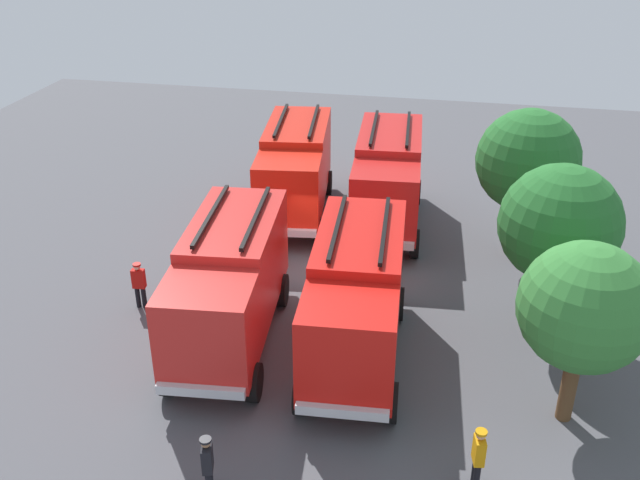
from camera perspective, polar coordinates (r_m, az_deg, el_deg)
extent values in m
plane|color=#4C4C51|center=(26.02, 0.00, -2.74)|extent=(46.81, 46.81, 0.00)
cube|color=red|center=(27.50, -2.55, 3.87)|extent=(2.49, 2.75, 2.60)
cube|color=#8C9EAD|center=(26.42, -2.83, 3.58)|extent=(0.34, 2.12, 1.46)
cube|color=red|center=(30.67, -1.78, 6.72)|extent=(5.07, 3.07, 2.90)
cube|color=black|center=(30.09, -0.50, 9.48)|extent=(4.30, 0.65, 0.12)
cube|color=black|center=(30.24, -3.13, 9.53)|extent=(4.30, 0.65, 0.12)
cube|color=silver|center=(26.91, -2.80, 0.60)|extent=(0.49, 2.38, 0.28)
cylinder|color=black|center=(27.87, -0.08, 0.70)|extent=(1.13, 0.48, 1.10)
cylinder|color=black|center=(28.14, -4.96, 0.87)|extent=(1.13, 0.48, 1.10)
cylinder|color=black|center=(32.31, 0.61, 4.58)|extent=(1.13, 0.48, 1.10)
cylinder|color=black|center=(32.55, -3.62, 4.70)|extent=(1.13, 0.48, 1.10)
cube|color=red|center=(19.57, -8.86, -7.00)|extent=(2.42, 2.69, 2.60)
cube|color=#8C9EAD|center=(18.57, -9.72, -8.00)|extent=(0.28, 2.12, 1.46)
cube|color=red|center=(22.38, -6.69, -1.68)|extent=(5.01, 2.93, 2.90)
cube|color=black|center=(21.53, -5.13, 1.88)|extent=(4.31, 0.52, 0.12)
cube|color=black|center=(21.83, -8.68, 2.03)|extent=(4.31, 0.52, 0.12)
cube|color=silver|center=(19.33, -9.50, -11.80)|extent=(0.42, 2.38, 0.28)
cylinder|color=black|center=(20.08, -5.30, -11.24)|extent=(1.13, 0.45, 1.10)
cylinder|color=black|center=(20.64, -11.96, -10.59)|extent=(1.13, 0.45, 1.10)
cylinder|color=black|center=(24.04, -3.07, -4.01)|extent=(1.13, 0.45, 1.10)
cylinder|color=black|center=(24.50, -8.63, -3.65)|extent=(1.13, 0.45, 1.10)
cube|color=red|center=(26.69, 5.16, 3.02)|extent=(2.37, 2.64, 2.60)
cube|color=#8C9EAD|center=(25.61, 5.07, 2.70)|extent=(0.23, 2.13, 1.46)
cube|color=red|center=(29.86, 5.54, 6.02)|extent=(4.96, 2.82, 2.90)
cube|color=black|center=(29.32, 7.03, 8.79)|extent=(4.32, 0.42, 0.12)
cube|color=black|center=(29.36, 4.32, 8.95)|extent=(4.32, 0.42, 0.12)
cube|color=silver|center=(26.11, 4.92, -0.35)|extent=(0.36, 2.38, 0.28)
cylinder|color=black|center=(27.17, 7.53, -0.29)|extent=(1.12, 0.42, 1.10)
cylinder|color=black|center=(27.25, 2.49, 0.02)|extent=(1.12, 0.42, 1.10)
cylinder|color=black|center=(31.61, 7.68, 3.79)|extent=(1.12, 0.42, 1.10)
cylinder|color=black|center=(31.67, 3.33, 4.05)|extent=(1.12, 0.42, 1.10)
cube|color=red|center=(18.69, 2.22, -8.48)|extent=(2.36, 2.64, 2.60)
cube|color=#8C9EAD|center=(17.67, 1.89, -9.63)|extent=(0.22, 2.13, 1.46)
cube|color=red|center=(21.55, 3.17, -2.75)|extent=(4.96, 2.82, 2.90)
cube|color=black|center=(20.77, 5.17, 0.88)|extent=(4.32, 0.41, 0.12)
cube|color=black|center=(20.86, 1.40, 1.11)|extent=(4.32, 0.41, 0.12)
cube|color=silver|center=(18.47, 1.77, -13.54)|extent=(0.36, 2.38, 0.28)
cylinder|color=black|center=(19.44, 5.69, -12.77)|extent=(1.12, 0.42, 1.10)
cylinder|color=black|center=(19.61, -1.49, -12.22)|extent=(1.12, 0.42, 1.10)
cylinder|color=black|center=(23.41, 6.26, -5.08)|extent=(1.12, 0.42, 1.10)
cylinder|color=black|center=(23.55, 0.40, -4.69)|extent=(1.12, 0.42, 1.10)
cylinder|color=black|center=(17.81, -8.78, -18.27)|extent=(0.16, 0.16, 0.79)
cube|color=black|center=(17.22, -8.98, -16.80)|extent=(0.47, 0.34, 0.68)
sphere|color=#9E704C|center=(16.91, -9.10, -15.69)|extent=(0.22, 0.22, 0.22)
cylinder|color=black|center=(16.85, -9.12, -15.47)|extent=(0.28, 0.28, 0.07)
cylinder|color=black|center=(24.72, -14.31, -4.41)|extent=(0.16, 0.16, 0.76)
cylinder|color=black|center=(24.65, -13.85, -4.45)|extent=(0.16, 0.16, 0.76)
cube|color=#B7140F|center=(24.33, -14.27, -3.00)|extent=(0.27, 0.44, 0.66)
sphere|color=beige|center=(24.11, -14.38, -2.09)|extent=(0.22, 0.22, 0.22)
cylinder|color=#B7140F|center=(24.07, -14.41, -1.91)|extent=(0.27, 0.27, 0.06)
cylinder|color=black|center=(18.03, 12.37, -17.98)|extent=(0.16, 0.16, 0.79)
cylinder|color=black|center=(18.17, 12.25, -17.51)|extent=(0.16, 0.16, 0.79)
cube|color=orange|center=(17.59, 12.56, -16.04)|extent=(0.46, 0.31, 0.69)
sphere|color=tan|center=(17.29, 12.71, -14.94)|extent=(0.22, 0.22, 0.22)
cylinder|color=orange|center=(17.23, 12.75, -14.71)|extent=(0.28, 0.28, 0.07)
cylinder|color=brown|center=(27.67, 15.52, 0.84)|extent=(0.46, 0.46, 2.31)
sphere|color=#236628|center=(26.62, 16.25, 6.11)|extent=(3.70, 3.70, 3.70)
cylinder|color=brown|center=(23.41, 17.61, -4.66)|extent=(0.45, 0.45, 2.26)
sphere|color=#236628|center=(22.18, 18.57, 1.21)|extent=(3.62, 3.62, 3.62)
cylinder|color=brown|center=(20.17, 19.22, -10.95)|extent=(0.42, 0.42, 2.08)
sphere|color=#337A33|center=(18.82, 20.35, -5.04)|extent=(3.32, 3.32, 3.32)
cone|color=#F2600C|center=(27.41, 0.39, -0.34)|extent=(0.44, 0.44, 0.62)
cone|color=#F2600C|center=(27.65, -9.95, -0.54)|extent=(0.43, 0.43, 0.61)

